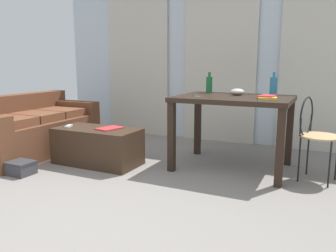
# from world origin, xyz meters

# --- Properties ---
(ground_plane) EXTENTS (7.36, 7.36, 0.00)m
(ground_plane) POSITION_xyz_m (0.00, 1.13, 0.00)
(ground_plane) COLOR gray
(wall_back) EXTENTS (5.36, 0.10, 2.61)m
(wall_back) POSITION_xyz_m (0.00, 3.07, 1.30)
(wall_back) COLOR silver
(wall_back) RESTS_ON ground
(curtains) EXTENTS (3.81, 0.03, 2.39)m
(curtains) POSITION_xyz_m (0.00, 2.98, 1.19)
(curtains) COLOR beige
(curtains) RESTS_ON ground
(couch) EXTENTS (0.86, 1.72, 0.74)m
(couch) POSITION_xyz_m (-1.96, 1.29, 0.31)
(couch) COLOR brown
(couch) RESTS_ON ground
(coffee_table) EXTENTS (0.98, 0.48, 0.42)m
(coffee_table) POSITION_xyz_m (-0.89, 1.24, 0.21)
(coffee_table) COLOR #382619
(coffee_table) RESTS_ON ground
(craft_table) EXTENTS (1.20, 0.88, 0.79)m
(craft_table) POSITION_xyz_m (0.55, 1.76, 0.68)
(craft_table) COLOR black
(craft_table) RESTS_ON ground
(wire_chair) EXTENTS (0.39, 0.42, 0.83)m
(wire_chair) POSITION_xyz_m (1.35, 1.72, 0.52)
(wire_chair) COLOR tan
(wire_chair) RESTS_ON ground
(bottle_near) EXTENTS (0.08, 0.08, 0.26)m
(bottle_near) POSITION_xyz_m (0.91, 2.02, 0.90)
(bottle_near) COLOR teal
(bottle_near) RESTS_ON craft_table
(bottle_far) EXTENTS (0.07, 0.07, 0.25)m
(bottle_far) POSITION_xyz_m (0.17, 2.05, 0.90)
(bottle_far) COLOR #195B2D
(bottle_far) RESTS_ON craft_table
(bowl) EXTENTS (0.15, 0.15, 0.07)m
(bowl) POSITION_xyz_m (0.54, 1.93, 0.83)
(bowl) COLOR beige
(bowl) RESTS_ON craft_table
(book_stack) EXTENTS (0.22, 0.32, 0.04)m
(book_stack) POSITION_xyz_m (0.91, 1.66, 0.81)
(book_stack) COLOR gold
(book_stack) RESTS_ON craft_table
(scissors) EXTENTS (0.11, 0.08, 0.00)m
(scissors) POSITION_xyz_m (0.16, 1.61, 0.80)
(scissors) COLOR #9EA0A5
(scissors) RESTS_ON craft_table
(tv_remote_primary) EXTENTS (0.11, 0.16, 0.02)m
(tv_remote_primary) POSITION_xyz_m (-1.24, 1.17, 0.43)
(tv_remote_primary) COLOR #B7B7B2
(tv_remote_primary) RESTS_ON coffee_table
(magazine) EXTENTS (0.26, 0.32, 0.01)m
(magazine) POSITION_xyz_m (-0.74, 1.29, 0.42)
(magazine) COLOR red
(magazine) RESTS_ON coffee_table
(shoebox) EXTENTS (0.35, 0.22, 0.14)m
(shoebox) POSITION_xyz_m (-1.42, 0.58, 0.07)
(shoebox) COLOR #38383D
(shoebox) RESTS_ON ground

